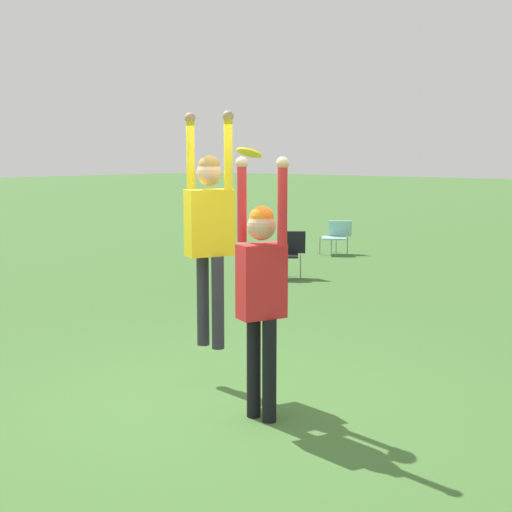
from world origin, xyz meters
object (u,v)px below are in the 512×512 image
Objects in this scene: person_defending at (262,282)px; camping_chair_3 at (289,250)px; person_jumping at (210,223)px; frisbee at (249,153)px; camping_chair_0 at (336,235)px.

camping_chair_3 is (-4.21, 5.64, -0.68)m from person_defending.
person_jumping is 2.65× the size of camping_chair_3.
camping_chair_3 is (-3.82, 5.34, -1.74)m from frisbee.
frisbee is at bearing -105.30° from person_defending.
person_jumping is 9.86× the size of frisbee.
person_defending is (0.98, -0.39, -0.40)m from person_jumping.
person_defending is at bearing -90.00° from person_jumping.
camping_chair_0 is 0.94× the size of camping_chair_3.
camping_chair_0 is at bearing 120.27° from frisbee.
camping_chair_3 is (1.13, -3.13, 0.06)m from camping_chair_0.
camping_chair_0 is (-4.95, 8.48, -1.80)m from frisbee.
person_defending is at bearing 88.56° from camping_chair_3.
person_defending reaches higher than camping_chair_3.
frisbee is at bearing 83.42° from camping_chair_0.
frisbee is 0.29× the size of camping_chair_0.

